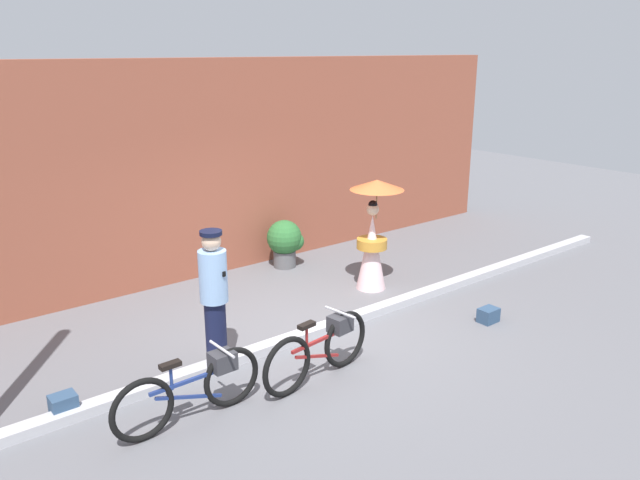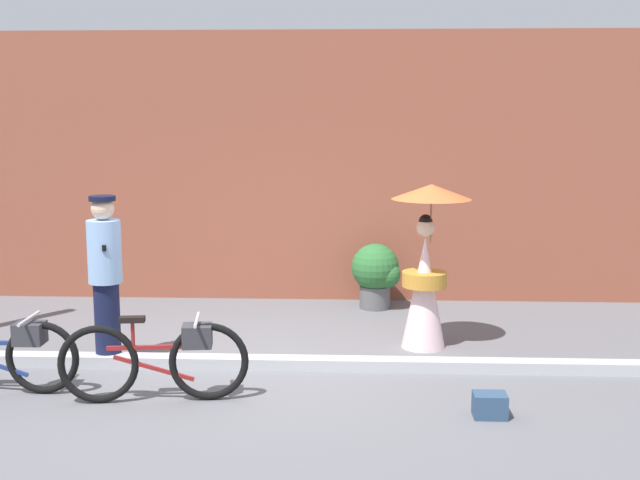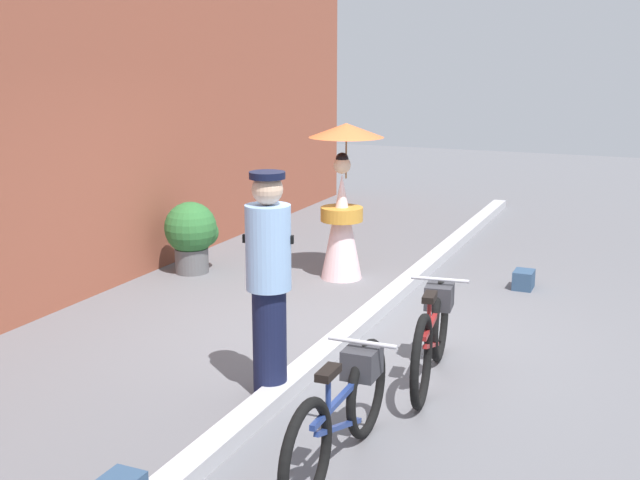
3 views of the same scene
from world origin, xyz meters
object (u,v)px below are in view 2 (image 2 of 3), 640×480
at_px(person_officer, 105,275).
at_px(person_with_parasol, 426,264).
at_px(bicycle_far_side, 160,358).
at_px(potted_plant_by_door, 377,273).
at_px(backpack_on_pavement, 490,405).

xyz_separation_m(person_officer, person_with_parasol, (3.30, 0.73, 0.00)).
bearing_deg(person_officer, person_with_parasol, 12.44).
distance_m(bicycle_far_side, potted_plant_by_door, 4.05).
height_order(person_with_parasol, potted_plant_by_door, person_with_parasol).
bearing_deg(potted_plant_by_door, backpack_on_pavement, -76.94).
distance_m(bicycle_far_side, person_with_parasol, 3.12).
xyz_separation_m(potted_plant_by_door, backpack_on_pavement, (0.87, -3.77, -0.37)).
relative_size(bicycle_far_side, person_officer, 0.97).
bearing_deg(person_with_parasol, bicycle_far_side, -144.54).
relative_size(bicycle_far_side, person_with_parasol, 0.93).
bearing_deg(person_officer, bicycle_far_side, -52.87).
height_order(person_officer, potted_plant_by_door, person_officer).
height_order(bicycle_far_side, person_with_parasol, person_with_parasol).
distance_m(person_officer, potted_plant_by_door, 3.76).
bearing_deg(backpack_on_pavement, person_with_parasol, 100.72).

